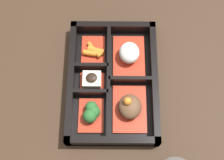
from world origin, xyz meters
TOP-DOWN VIEW (x-y plane):
  - ground_plane at (0.00, 0.00)m, footprint 3.00×3.00m
  - bento_base at (0.00, 0.00)m, footprint 0.29×0.20m
  - bento_rim at (-0.00, -0.00)m, footprint 0.29×0.20m
  - bowl_rice at (-0.06, 0.04)m, footprint 0.11×0.07m
  - bowl_stew at (0.06, 0.04)m, footprint 0.11×0.07m
  - bowl_carrots at (-0.08, -0.05)m, footprint 0.08×0.06m
  - bowl_tofu at (-0.00, -0.05)m, footprint 0.04×0.06m
  - bowl_greens at (0.08, -0.05)m, footprint 0.08×0.06m

SIDE VIEW (x-z plane):
  - ground_plane at x=0.00m, z-range 0.00..0.00m
  - bento_base at x=0.00m, z-range 0.00..0.01m
  - bowl_carrots at x=-0.08m, z-range 0.01..0.03m
  - bento_rim at x=0.00m, z-range 0.00..0.04m
  - bowl_tofu at x=0.00m, z-range 0.01..0.04m
  - bowl_greens at x=0.08m, z-range 0.01..0.04m
  - bowl_stew at x=0.06m, z-range 0.00..0.05m
  - bowl_rice at x=-0.06m, z-range 0.01..0.05m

